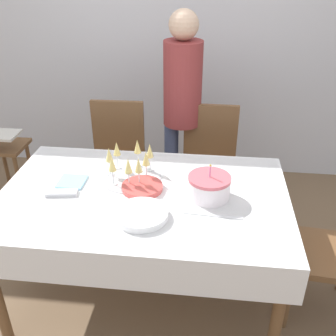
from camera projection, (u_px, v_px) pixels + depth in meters
name	position (u px, v px, depth m)	size (l,w,h in m)	color
ground_plane	(147.00, 292.00, 2.52)	(12.00, 12.00, 0.00)	brown
wall_back	(175.00, 26.00, 3.35)	(8.00, 0.05, 2.70)	silver
dining_table	(144.00, 209.00, 2.20)	(1.59, 1.01, 0.75)	white
dining_chair_far_left	(117.00, 159.00, 3.02)	(0.43, 0.43, 0.94)	brown
dining_chair_far_right	(209.00, 164.00, 2.95)	(0.42, 0.42, 0.94)	brown
birthday_cake	(209.00, 187.00, 2.10)	(0.23, 0.23, 0.20)	white
champagne_tray	(130.00, 164.00, 2.27)	(0.36, 0.36, 0.18)	silver
plate_stack_main	(141.00, 214.00, 1.95)	(0.27, 0.27, 0.03)	white
plate_stack_dessert	(142.00, 187.00, 2.18)	(0.23, 0.23, 0.03)	#CC4C47
cake_knife	(213.00, 215.00, 1.97)	(0.30, 0.04, 0.00)	silver
fork_pile	(62.00, 193.00, 2.14)	(0.18, 0.08, 0.02)	silver
napkin_pile	(72.00, 182.00, 2.25)	(0.15, 0.15, 0.01)	#8CC6E0
person_standing	(182.00, 100.00, 2.89)	(0.28, 0.28, 1.59)	#3F4C72
high_chair	(7.00, 155.00, 3.14)	(0.33, 0.35, 0.71)	brown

